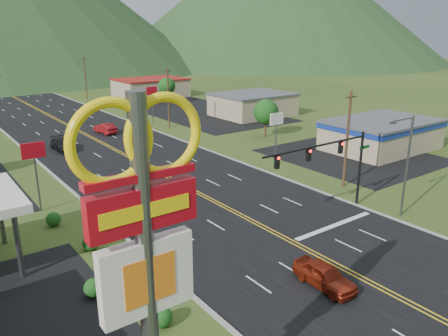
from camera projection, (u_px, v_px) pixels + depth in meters
ground at (443, 321)px, 24.60m from camera, size 500.00×500.00×0.00m
road at (443, 321)px, 24.60m from camera, size 20.00×460.00×0.04m
pylon_sign at (145, 241)px, 13.75m from camera, size 4.32×0.60×14.00m
traffic_signal at (332, 157)px, 37.43m from camera, size 13.10×0.43×7.00m
streetlight_east at (406, 160)px, 37.06m from camera, size 3.28×0.25×9.00m
building_east_near at (382, 133)px, 60.10m from camera, size 15.40×10.40×4.10m
building_east_mid at (253, 104)px, 84.33m from camera, size 14.40×11.40×4.30m
building_east_far at (151, 88)px, 108.95m from camera, size 16.40×12.40×4.50m
pole_sign_west_a at (34, 157)px, 38.24m from camera, size 2.00×0.18×6.40m
pole_sign_east_a at (276, 124)px, 51.97m from camera, size 2.00×0.18×6.40m
pole_sign_east_b at (152, 94)px, 76.57m from camera, size 2.00×0.18×6.40m
tree_east_a at (266, 112)px, 66.63m from camera, size 3.84×3.84×5.82m
tree_east_b at (167, 86)px, 98.11m from camera, size 3.84×3.84×5.82m
utility_pole_a at (347, 139)px, 44.54m from camera, size 1.60×0.28×10.00m
utility_pole_b at (168, 97)px, 72.99m from camera, size 1.60×0.28×10.00m
utility_pole_c at (85, 78)px, 103.74m from camera, size 1.60×0.28×10.00m
utility_pole_d at (40, 67)px, 134.50m from camera, size 1.60×0.28×10.00m
car_red_near at (324, 276)px, 27.73m from camera, size 1.91×4.53×1.53m
car_dark_mid at (63, 145)px, 59.68m from camera, size 2.32×5.50×1.59m
car_red_far at (105, 128)px, 69.67m from camera, size 2.29×5.10×1.63m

